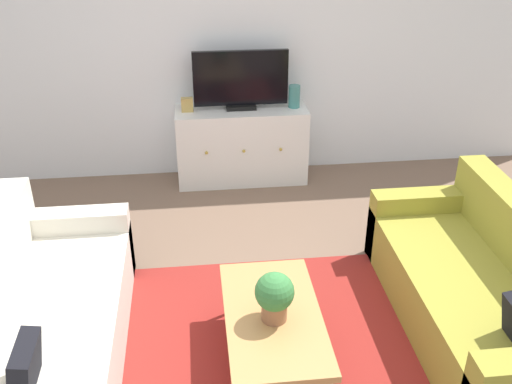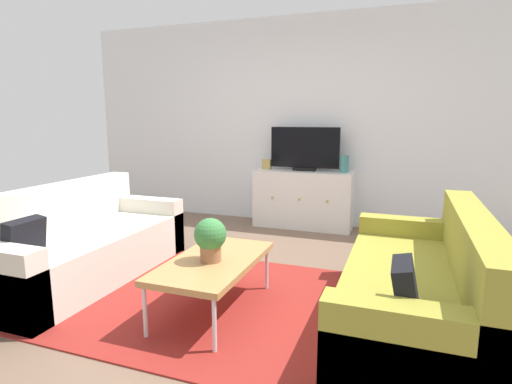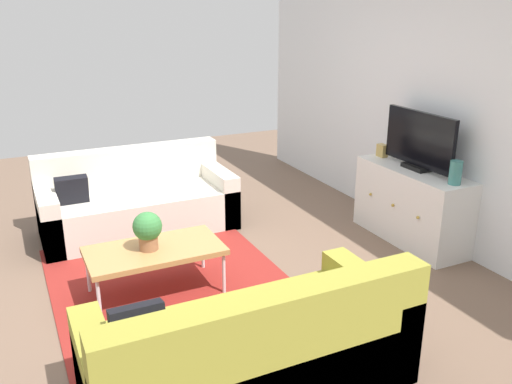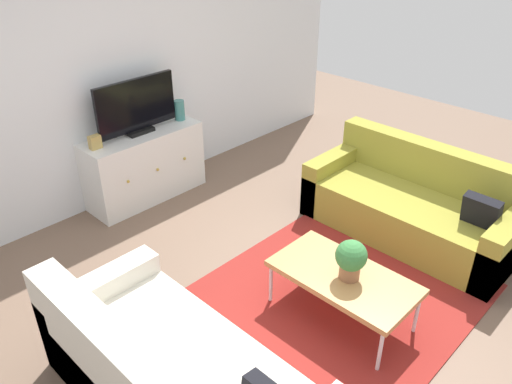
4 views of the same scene
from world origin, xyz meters
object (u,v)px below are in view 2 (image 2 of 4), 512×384
couch_right_side (426,294)px  flat_screen_tv (305,149)px  glass_vase (344,164)px  couch_left_side (77,247)px  tv_console (303,199)px  potted_plant (211,238)px  coffee_table (213,263)px  mantel_clock (267,164)px

couch_right_side → flat_screen_tv: size_ratio=2.18×
couch_right_side → glass_vase: size_ratio=9.10×
couch_left_side → tv_console: size_ratio=1.54×
couch_right_side → potted_plant: size_ratio=6.20×
couch_right_side → potted_plant: bearing=-170.7°
coffee_table → mantel_clock: (-0.45, 2.57, 0.43)m
couch_left_side → glass_vase: bearing=50.0°
couch_left_side → potted_plant: bearing=-9.3°
couch_left_side → mantel_clock: mantel_clock is taller
couch_right_side → glass_vase: bearing=110.4°
coffee_table → tv_console: tv_console is taller
glass_vase → potted_plant: bearing=-101.9°
couch_right_side → couch_left_side: bearing=180.0°
couch_right_side → potted_plant: couch_right_side is taller
tv_console → mantel_clock: mantel_clock is taller
potted_plant → mantel_clock: 2.66m
tv_console → glass_vase: (0.51, 0.00, 0.48)m
couch_left_side → flat_screen_tv: (1.49, 2.39, 0.74)m
flat_screen_tv → glass_vase: flat_screen_tv is taller
couch_right_side → flat_screen_tv: (-1.39, 2.39, 0.74)m
coffee_table → potted_plant: potted_plant is taller
couch_left_side → potted_plant: 1.49m
tv_console → couch_right_side: bearing=-59.7°
couch_left_side → tv_console: 2.80m
potted_plant → mantel_clock: size_ratio=2.39×
couch_right_side → tv_console: bearing=120.3°
couch_left_side → couch_right_side: same height
couch_left_side → flat_screen_tv: 2.91m
couch_right_side → tv_console: couch_right_side is taller
couch_right_side → mantel_clock: (-1.90, 2.37, 0.53)m
glass_vase → couch_left_side: bearing=-130.0°
tv_console → mantel_clock: 0.67m
couch_right_side → coffee_table: size_ratio=1.81×
mantel_clock → couch_right_side: bearing=-51.4°
coffee_table → flat_screen_tv: bearing=88.8°
potted_plant → tv_console: size_ratio=0.25×
couch_left_side → coffee_table: 1.45m
couch_left_side → couch_right_side: size_ratio=1.00×
tv_console → mantel_clock: size_ratio=9.64×
tv_console → flat_screen_tv: (-0.00, 0.02, 0.64)m
coffee_table → glass_vase: bearing=77.7°
flat_screen_tv → glass_vase: 0.53m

